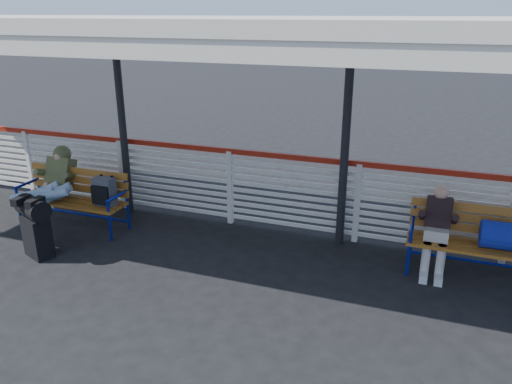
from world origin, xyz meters
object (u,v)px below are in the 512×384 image
at_px(companion_person, 437,229).
at_px(luggage_stack, 35,225).
at_px(bench_right, 494,237).
at_px(bench_left, 82,193).
at_px(traveler_man, 48,189).

bearing_deg(companion_person, luggage_stack, -164.41).
distance_m(bench_right, companion_person, 0.68).
distance_m(luggage_stack, bench_right, 6.02).
relative_size(bench_left, bench_right, 1.00).
bearing_deg(traveler_man, bench_right, 7.01).
bearing_deg(bench_right, luggage_stack, -166.09).
height_order(bench_left, bench_right, same).
bearing_deg(companion_person, traveler_man, -172.21).
xyz_separation_m(luggage_stack, bench_right, (5.84, 1.45, 0.12)).
relative_size(bench_left, traveler_man, 1.10).
bearing_deg(bench_left, bench_right, 4.01).
bearing_deg(luggage_stack, bench_right, 35.96).
height_order(luggage_stack, bench_left, bench_left).
relative_size(traveler_man, companion_person, 1.43).
height_order(bench_left, traveler_man, traveler_man).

